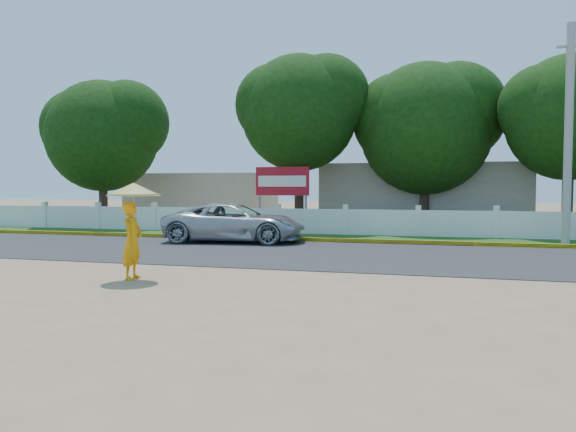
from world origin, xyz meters
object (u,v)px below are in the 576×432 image
object	(u,v)px
utility_pole	(568,135)
billboard	(282,185)
monk_with_parasol	(133,216)
vehicle	(235,223)

from	to	relation	value
utility_pole	billboard	distance (m)	11.78
monk_with_parasol	billboard	xyz separation A→B (m)	(-0.36, 13.41, 0.73)
vehicle	monk_with_parasol	size ratio (longest dim) A/B	2.40
monk_with_parasol	billboard	world-z (taller)	billboard
monk_with_parasol	billboard	size ratio (longest dim) A/B	0.74
vehicle	billboard	world-z (taller)	billboard
utility_pole	vehicle	distance (m)	12.18
utility_pole	billboard	size ratio (longest dim) A/B	2.61
monk_with_parasol	vehicle	bearing A→B (deg)	94.97
utility_pole	vehicle	bearing A→B (deg)	-170.20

